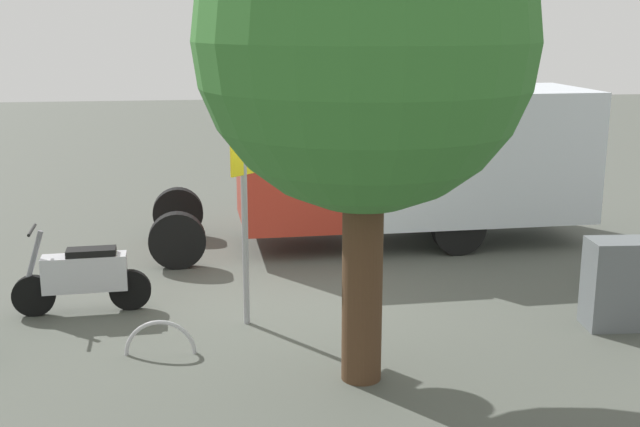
# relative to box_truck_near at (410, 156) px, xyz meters

# --- Properties ---
(ground_plane) EXTENTS (60.00, 60.00, 0.00)m
(ground_plane) POSITION_rel_box_truck_near_xyz_m (2.13, 3.21, -1.53)
(ground_plane) COLOR #4E514A
(box_truck_near) EXTENTS (7.64, 2.41, 2.68)m
(box_truck_near) POSITION_rel_box_truck_near_xyz_m (0.00, 0.00, 0.00)
(box_truck_near) COLOR black
(box_truck_near) RESTS_ON ground
(motorcycle) EXTENTS (1.81, 0.55, 1.20)m
(motorcycle) POSITION_rel_box_truck_near_xyz_m (5.16, 2.95, -1.01)
(motorcycle) COLOR black
(motorcycle) RESTS_ON ground
(stop_sign) EXTENTS (0.71, 0.33, 3.21)m
(stop_sign) POSITION_rel_box_truck_near_xyz_m (3.03, 3.64, 0.61)
(stop_sign) COLOR #9E9EA3
(stop_sign) RESTS_ON ground
(street_tree) EXTENTS (3.46, 3.46, 5.37)m
(street_tree) POSITION_rel_box_truck_near_xyz_m (1.86, 5.44, 2.08)
(street_tree) COLOR #47301E
(street_tree) RESTS_ON ground
(utility_cabinet) EXTENTS (0.83, 0.57, 1.15)m
(utility_cabinet) POSITION_rel_box_truck_near_xyz_m (-1.66, 4.37, -0.95)
(utility_cabinet) COLOR slate
(utility_cabinet) RESTS_ON ground
(bike_rack_hoop) EXTENTS (0.85, 0.10, 0.85)m
(bike_rack_hoop) POSITION_rel_box_truck_near_xyz_m (4.09, 4.49, -1.53)
(bike_rack_hoop) COLOR #B7B7BC
(bike_rack_hoop) RESTS_ON ground
(shrub_near_sign) EXTENTS (0.91, 0.74, 0.62)m
(shrub_near_sign) POSITION_rel_box_truck_near_xyz_m (-2.68, 3.03, -1.22)
(shrub_near_sign) COLOR #285F33
(shrub_near_sign) RESTS_ON ground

